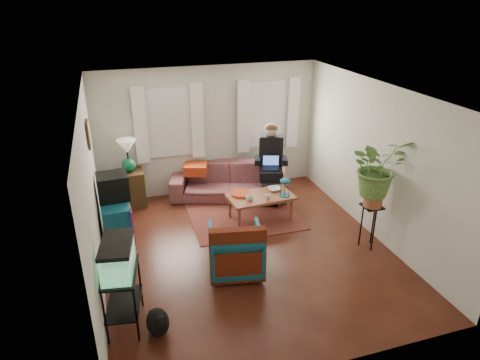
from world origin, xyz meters
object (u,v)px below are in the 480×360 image
object	(u,v)px
coffee_table	(260,207)
plant_stand	(369,226)
aquarium_stand	(123,298)
armchair	(235,248)
side_table	(131,188)
sofa	(229,176)
dresser	(117,222)

from	to	relation	value
coffee_table	plant_stand	world-z (taller)	plant_stand
aquarium_stand	coffee_table	size ratio (longest dim) A/B	0.69
armchair	side_table	bearing A→B (deg)	-53.19
side_table	armchair	size ratio (longest dim) A/B	0.90
sofa	armchair	size ratio (longest dim) A/B	2.93
sofa	side_table	size ratio (longest dim) A/B	3.25
sofa	aquarium_stand	distance (m)	3.91
dresser	aquarium_stand	bearing A→B (deg)	-93.02
side_table	armchair	distance (m)	3.00
dresser	aquarium_stand	distance (m)	2.00
dresser	aquarium_stand	world-z (taller)	aquarium_stand
aquarium_stand	coffee_table	world-z (taller)	aquarium_stand
side_table	aquarium_stand	world-z (taller)	aquarium_stand
side_table	sofa	bearing A→B (deg)	-5.82
aquarium_stand	plant_stand	world-z (taller)	aquarium_stand
dresser	plant_stand	bearing A→B (deg)	-21.63
armchair	sofa	bearing A→B (deg)	-93.06
dresser	plant_stand	distance (m)	4.16
sofa	armchair	bearing A→B (deg)	-85.83
armchair	plant_stand	bearing A→B (deg)	-169.32
armchair	plant_stand	world-z (taller)	armchair
sofa	side_table	xyz separation A→B (m)	(-1.93, 0.20, -0.10)
dresser	armchair	bearing A→B (deg)	-41.73
side_table	plant_stand	bearing A→B (deg)	-37.03
dresser	sofa	bearing A→B (deg)	24.44
sofa	coffee_table	distance (m)	1.16
sofa	armchair	distance (m)	2.58
armchair	coffee_table	size ratio (longest dim) A/B	0.68
coffee_table	side_table	bearing A→B (deg)	145.74
coffee_table	armchair	bearing A→B (deg)	-126.68
aquarium_stand	dresser	bearing A→B (deg)	99.27
aquarium_stand	armchair	distance (m)	1.79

